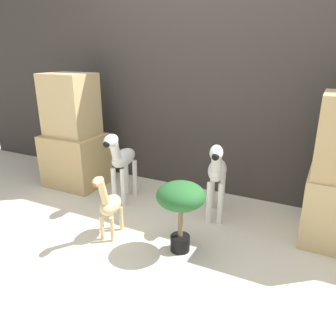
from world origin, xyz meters
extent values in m
plane|color=beige|center=(0.00, 0.00, 0.00)|extent=(14.00, 14.00, 0.00)
cube|color=#38332D|center=(0.00, 1.34, 1.10)|extent=(6.40, 0.08, 2.20)
cube|color=tan|center=(-1.30, 0.81, 0.28)|extent=(0.60, 0.49, 0.55)
cube|color=tan|center=(-1.30, 0.81, 0.86)|extent=(0.48, 0.40, 0.63)
cylinder|color=white|center=(0.37, 0.68, 0.18)|extent=(0.05, 0.05, 0.36)
cylinder|color=white|center=(0.28, 0.66, 0.18)|extent=(0.05, 0.05, 0.36)
cylinder|color=white|center=(0.30, 0.94, 0.18)|extent=(0.05, 0.05, 0.36)
cylinder|color=white|center=(0.21, 0.92, 0.18)|extent=(0.05, 0.05, 0.36)
ellipsoid|color=white|center=(0.29, 0.80, 0.43)|extent=(0.25, 0.42, 0.16)
cylinder|color=white|center=(0.33, 0.64, 0.56)|extent=(0.11, 0.16, 0.22)
ellipsoid|color=white|center=(0.35, 0.58, 0.65)|extent=(0.15, 0.21, 0.11)
sphere|color=black|center=(0.37, 0.50, 0.64)|extent=(0.06, 0.06, 0.06)
cube|color=black|center=(0.33, 0.64, 0.57)|extent=(0.04, 0.09, 0.19)
cylinder|color=white|center=(-0.54, 0.59, 0.18)|extent=(0.05, 0.05, 0.36)
cylinder|color=white|center=(-0.64, 0.58, 0.18)|extent=(0.05, 0.05, 0.36)
cylinder|color=white|center=(-0.58, 0.86, 0.18)|extent=(0.05, 0.05, 0.36)
cylinder|color=white|center=(-0.68, 0.85, 0.18)|extent=(0.05, 0.05, 0.36)
ellipsoid|color=white|center=(-0.61, 0.72, 0.43)|extent=(0.21, 0.41, 0.16)
cylinder|color=white|center=(-0.59, 0.55, 0.56)|extent=(0.10, 0.15, 0.22)
ellipsoid|color=white|center=(-0.58, 0.49, 0.65)|extent=(0.13, 0.20, 0.11)
sphere|color=black|center=(-0.56, 0.41, 0.64)|extent=(0.06, 0.06, 0.06)
cube|color=black|center=(-0.59, 0.55, 0.57)|extent=(0.03, 0.09, 0.19)
cylinder|color=#E0C184|center=(-0.28, 0.04, 0.10)|extent=(0.03, 0.03, 0.20)
cylinder|color=#E0C184|center=(-0.36, 0.03, 0.10)|extent=(0.03, 0.03, 0.20)
cylinder|color=#E0C184|center=(-0.31, 0.21, 0.10)|extent=(0.03, 0.03, 0.20)
cylinder|color=#E0C184|center=(-0.39, 0.20, 0.10)|extent=(0.03, 0.03, 0.20)
ellipsoid|color=#E0C184|center=(-0.33, 0.12, 0.26)|extent=(0.19, 0.27, 0.14)
cylinder|color=#E0C184|center=(-0.31, 0.02, 0.41)|extent=(0.08, 0.14, 0.26)
ellipsoid|color=#E0C184|center=(-0.30, -0.06, 0.53)|extent=(0.08, 0.12, 0.06)
sphere|color=brown|center=(-0.29, -0.11, 0.52)|extent=(0.03, 0.03, 0.03)
cylinder|color=black|center=(0.24, 0.17, 0.06)|extent=(0.14, 0.14, 0.12)
cylinder|color=brown|center=(0.24, 0.17, 0.23)|extent=(0.03, 0.03, 0.23)
ellipsoid|color=#235B28|center=(0.24, 0.17, 0.44)|extent=(0.35, 0.35, 0.19)
camera|label=1|loc=(1.10, -1.72, 1.39)|focal=35.00mm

